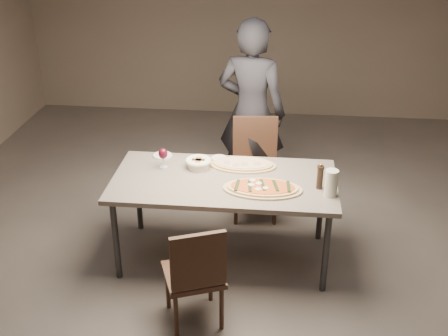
# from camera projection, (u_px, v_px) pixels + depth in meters

# --- Properties ---
(room) EXTENTS (7.00, 7.00, 7.00)m
(room) POSITION_uv_depth(u_px,v_px,m) (224.00, 103.00, 4.21)
(room) COLOR #57504B
(room) RESTS_ON ground
(dining_table) EXTENTS (1.80, 0.90, 0.75)m
(dining_table) POSITION_uv_depth(u_px,v_px,m) (224.00, 185.00, 4.53)
(dining_table) COLOR slate
(dining_table) RESTS_ON ground
(zucchini_pizza) EXTENTS (0.62, 0.34, 0.05)m
(zucchini_pizza) POSITION_uv_depth(u_px,v_px,m) (262.00, 188.00, 4.34)
(zucchini_pizza) COLOR tan
(zucchini_pizza) RESTS_ON dining_table
(ham_pizza) EXTENTS (0.56, 0.31, 0.04)m
(ham_pizza) POSITION_uv_depth(u_px,v_px,m) (243.00, 164.00, 4.71)
(ham_pizza) COLOR tan
(ham_pizza) RESTS_ON dining_table
(bread_basket) EXTENTS (0.22, 0.22, 0.08)m
(bread_basket) POSITION_uv_depth(u_px,v_px,m) (198.00, 162.00, 4.67)
(bread_basket) COLOR #F5E8C7
(bread_basket) RESTS_ON dining_table
(oil_dish) EXTENTS (0.13, 0.13, 0.02)m
(oil_dish) POSITION_uv_depth(u_px,v_px,m) (219.00, 158.00, 4.83)
(oil_dish) COLOR white
(oil_dish) RESTS_ON dining_table
(pepper_mill_left) EXTENTS (0.05, 0.05, 0.20)m
(pepper_mill_left) POSITION_uv_depth(u_px,v_px,m) (331.00, 182.00, 4.25)
(pepper_mill_left) COLOR black
(pepper_mill_left) RESTS_ON dining_table
(pepper_mill_right) EXTENTS (0.05, 0.05, 0.21)m
(pepper_mill_right) POSITION_uv_depth(u_px,v_px,m) (320.00, 177.00, 4.32)
(pepper_mill_right) COLOR black
(pepper_mill_right) RESTS_ON dining_table
(carafe) EXTENTS (0.10, 0.10, 0.21)m
(carafe) POSITION_uv_depth(u_px,v_px,m) (331.00, 183.00, 4.22)
(carafe) COLOR silver
(carafe) RESTS_ON dining_table
(wine_glass) EXTENTS (0.08, 0.08, 0.17)m
(wine_glass) POSITION_uv_depth(u_px,v_px,m) (163.00, 154.00, 4.64)
(wine_glass) COLOR silver
(wine_glass) RESTS_ON dining_table
(side_plate) EXTENTS (0.16, 0.16, 0.01)m
(side_plate) POSITION_uv_depth(u_px,v_px,m) (163.00, 155.00, 4.89)
(side_plate) COLOR white
(side_plate) RESTS_ON dining_table
(chair_near) EXTENTS (0.52, 0.52, 0.84)m
(chair_near) POSITION_uv_depth(u_px,v_px,m) (196.00, 272.00, 3.87)
(chair_near) COLOR #3E271A
(chair_near) RESTS_ON ground
(chair_far) EXTENTS (0.48, 0.48, 0.94)m
(chair_far) POSITION_uv_depth(u_px,v_px,m) (255.00, 162.00, 5.31)
(chair_far) COLOR #3E271A
(chair_far) RESTS_ON ground
(diner) EXTENTS (0.75, 0.58, 1.82)m
(diner) POSITION_uv_depth(u_px,v_px,m) (251.00, 112.00, 5.39)
(diner) COLOR black
(diner) RESTS_ON ground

